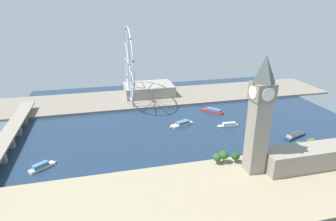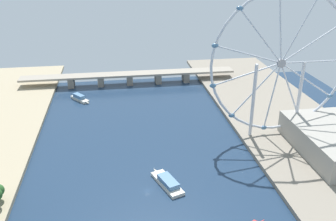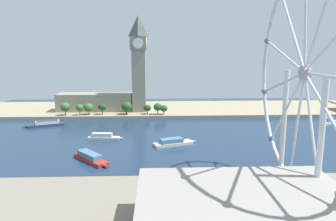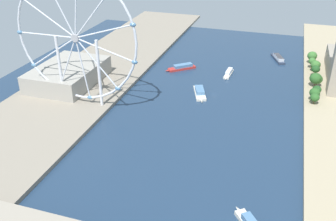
{
  "view_description": "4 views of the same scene",
  "coord_description": "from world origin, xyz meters",
  "px_view_note": "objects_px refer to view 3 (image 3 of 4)",
  "views": [
    {
      "loc": [
        -285.52,
        94.92,
        137.16
      ],
      "look_at": [
        24.8,
        18.04,
        15.44
      ],
      "focal_mm": 30.34,
      "sensor_mm": 36.0,
      "label": 1
    },
    {
      "loc": [
        -14.55,
        -179.26,
        130.68
      ],
      "look_at": [
        24.37,
        79.94,
        15.55
      ],
      "focal_mm": 39.24,
      "sensor_mm": 36.0,
      "label": 2
    },
    {
      "loc": [
        232.07,
        -7.89,
        67.72
      ],
      "look_at": [
        -12.92,
        1.29,
        20.39
      ],
      "focal_mm": 34.13,
      "sensor_mm": 36.0,
      "label": 3
    },
    {
      "loc": [
        -52.46,
        299.25,
        144.35
      ],
      "look_at": [
        21.89,
        66.89,
        14.07
      ],
      "focal_mm": 40.21,
      "sensor_mm": 36.0,
      "label": 4
    }
  ],
  "objects_px": {
    "clock_tower": "(139,62)",
    "tour_boat_4": "(91,158)",
    "tour_boat_0": "(173,142)",
    "tour_boat_3": "(328,121)",
    "parliament_block": "(95,102)",
    "ferris_wheel": "(305,75)",
    "riverside_hall": "(244,217)",
    "tour_boat_2": "(46,124)",
    "tour_boat_1": "(104,137)"
  },
  "relations": [
    {
      "from": "parliament_block",
      "to": "tour_boat_1",
      "type": "height_order",
      "value": "parliament_block"
    },
    {
      "from": "tour_boat_3",
      "to": "tour_boat_4",
      "type": "relative_size",
      "value": 0.84
    },
    {
      "from": "parliament_block",
      "to": "tour_boat_4",
      "type": "distance_m",
      "value": 152.85
    },
    {
      "from": "parliament_block",
      "to": "tour_boat_4",
      "type": "height_order",
      "value": "parliament_block"
    },
    {
      "from": "ferris_wheel",
      "to": "riverside_hall",
      "type": "relative_size",
      "value": 1.44
    },
    {
      "from": "tour_boat_1",
      "to": "tour_boat_0",
      "type": "bearing_deg",
      "value": -15.07
    },
    {
      "from": "riverside_hall",
      "to": "tour_boat_1",
      "type": "xyz_separation_m",
      "value": [
        -136.89,
        -70.3,
        -9.08
      ]
    },
    {
      "from": "riverside_hall",
      "to": "tour_boat_0",
      "type": "bearing_deg",
      "value": -171.39
    },
    {
      "from": "riverside_hall",
      "to": "tour_boat_1",
      "type": "height_order",
      "value": "riverside_hall"
    },
    {
      "from": "parliament_block",
      "to": "tour_boat_3",
      "type": "relative_size",
      "value": 3.31
    },
    {
      "from": "tour_boat_2",
      "to": "tour_boat_1",
      "type": "bearing_deg",
      "value": 122.17
    },
    {
      "from": "riverside_hall",
      "to": "tour_boat_1",
      "type": "relative_size",
      "value": 2.65
    },
    {
      "from": "tour_boat_1",
      "to": "clock_tower",
      "type": "bearing_deg",
      "value": 79.76
    },
    {
      "from": "parliament_block",
      "to": "tour_boat_0",
      "type": "xyz_separation_m",
      "value": [
        119.24,
        76.94,
        -10.17
      ]
    },
    {
      "from": "clock_tower",
      "to": "tour_boat_0",
      "type": "relative_size",
      "value": 2.99
    },
    {
      "from": "ferris_wheel",
      "to": "riverside_hall",
      "type": "bearing_deg",
      "value": -45.19
    },
    {
      "from": "clock_tower",
      "to": "ferris_wheel",
      "type": "bearing_deg",
      "value": 21.71
    },
    {
      "from": "clock_tower",
      "to": "tour_boat_3",
      "type": "distance_m",
      "value": 191.01
    },
    {
      "from": "riverside_hall",
      "to": "tour_boat_4",
      "type": "relative_size",
      "value": 2.61
    },
    {
      "from": "clock_tower",
      "to": "tour_boat_4",
      "type": "height_order",
      "value": "clock_tower"
    },
    {
      "from": "tour_boat_0",
      "to": "riverside_hall",
      "type": "bearing_deg",
      "value": -101.34
    },
    {
      "from": "clock_tower",
      "to": "tour_boat_1",
      "type": "bearing_deg",
      "value": -13.21
    },
    {
      "from": "tour_boat_1",
      "to": "tour_boat_2",
      "type": "bearing_deg",
      "value": 145.83
    },
    {
      "from": "parliament_block",
      "to": "tour_boat_2",
      "type": "height_order",
      "value": "parliament_block"
    },
    {
      "from": "ferris_wheel",
      "to": "tour_boat_2",
      "type": "xyz_separation_m",
      "value": [
        -148.92,
        -160.64,
        -54.96
      ]
    },
    {
      "from": "clock_tower",
      "to": "ferris_wheel",
      "type": "distance_m",
      "value": 216.25
    },
    {
      "from": "clock_tower",
      "to": "ferris_wheel",
      "type": "relative_size",
      "value": 0.92
    },
    {
      "from": "parliament_block",
      "to": "ferris_wheel",
      "type": "bearing_deg",
      "value": 31.57
    },
    {
      "from": "clock_tower",
      "to": "tour_boat_4",
      "type": "bearing_deg",
      "value": -8.9
    },
    {
      "from": "riverside_hall",
      "to": "tour_boat_3",
      "type": "distance_m",
      "value": 222.86
    },
    {
      "from": "clock_tower",
      "to": "tour_boat_1",
      "type": "distance_m",
      "value": 111.54
    },
    {
      "from": "tour_boat_0",
      "to": "tour_boat_4",
      "type": "bearing_deg",
      "value": -169.03
    },
    {
      "from": "riverside_hall",
      "to": "tour_boat_3",
      "type": "xyz_separation_m",
      "value": [
        -181.66,
        128.79,
        -8.82
      ]
    },
    {
      "from": "tour_boat_1",
      "to": "ferris_wheel",
      "type": "bearing_deg",
      "value": -42.69
    },
    {
      "from": "tour_boat_0",
      "to": "tour_boat_2",
      "type": "distance_m",
      "value": 126.02
    },
    {
      "from": "clock_tower",
      "to": "ferris_wheel",
      "type": "height_order",
      "value": "ferris_wheel"
    },
    {
      "from": "ferris_wheel",
      "to": "tour_boat_3",
      "type": "distance_m",
      "value": 186.39
    },
    {
      "from": "tour_boat_0",
      "to": "tour_boat_3",
      "type": "height_order",
      "value": "tour_boat_3"
    },
    {
      "from": "riverside_hall",
      "to": "clock_tower",
      "type": "bearing_deg",
      "value": -168.41
    },
    {
      "from": "tour_boat_1",
      "to": "tour_boat_2",
      "type": "height_order",
      "value": "tour_boat_2"
    },
    {
      "from": "parliament_block",
      "to": "tour_boat_2",
      "type": "bearing_deg",
      "value": -29.79
    },
    {
      "from": "clock_tower",
      "to": "tour_boat_3",
      "type": "xyz_separation_m",
      "value": [
        51.23,
        176.55,
        -51.86
      ]
    },
    {
      "from": "clock_tower",
      "to": "tour_boat_0",
      "type": "height_order",
      "value": "clock_tower"
    },
    {
      "from": "ferris_wheel",
      "to": "tour_boat_3",
      "type": "relative_size",
      "value": 4.48
    },
    {
      "from": "ferris_wheel",
      "to": "tour_boat_4",
      "type": "height_order",
      "value": "ferris_wheel"
    },
    {
      "from": "parliament_block",
      "to": "clock_tower",
      "type": "bearing_deg",
      "value": 82.47
    },
    {
      "from": "tour_boat_1",
      "to": "tour_boat_3",
      "type": "relative_size",
      "value": 1.18
    },
    {
      "from": "tour_boat_1",
      "to": "tour_boat_4",
      "type": "distance_m",
      "value": 48.25
    },
    {
      "from": "ferris_wheel",
      "to": "riverside_hall",
      "type": "height_order",
      "value": "ferris_wheel"
    },
    {
      "from": "ferris_wheel",
      "to": "tour_boat_3",
      "type": "height_order",
      "value": "ferris_wheel"
    }
  ]
}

